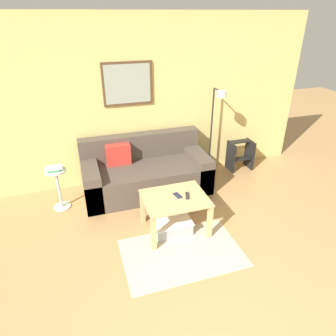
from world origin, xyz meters
The scene contains 11 objects.
wall_back centered at (0.00, 3.38, 1.28)m, with size 5.60×0.09×2.55m.
area_rug centered at (-0.02, 1.38, 0.00)m, with size 1.39×0.89×0.01m, color #C1B299.
couch centered at (-0.07, 2.92, 0.29)m, with size 1.91×0.89×0.83m.
coffee_table centered at (0.04, 1.83, 0.39)m, with size 0.79×0.64×0.49m.
storage_bin centered at (-0.01, 1.80, 0.09)m, with size 0.48×0.36×0.18m.
floor_lamp centered at (1.14, 3.06, 0.84)m, with size 0.26×0.47×1.48m.
side_table centered at (-1.36, 2.80, 0.36)m, with size 0.29×0.29×0.61m.
book_stack centered at (-1.37, 2.80, 0.63)m, with size 0.23×0.16×0.05m.
remote_control centered at (0.19, 1.81, 0.50)m, with size 0.04×0.15×0.02m, color #232328.
cell_phone centered at (0.08, 1.86, 0.49)m, with size 0.07×0.14×0.01m, color #1E2338.
step_stool centered at (1.70, 3.09, 0.28)m, with size 0.41×0.29×0.52m.
Camera 1 is at (-0.99, -1.10, 2.52)m, focal length 32.00 mm.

